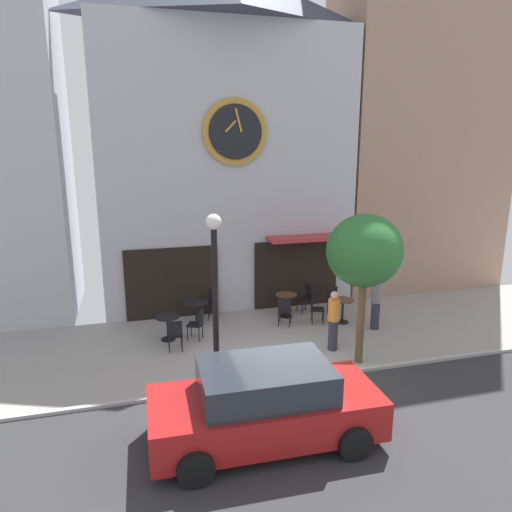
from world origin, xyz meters
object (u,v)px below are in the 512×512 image
Objects in this scene: cafe_table_center_right at (168,323)px; cafe_chair_corner at (285,310)px; cafe_table_center_left at (343,306)px; cafe_chair_curbside at (306,296)px; cafe_chair_left_end at (198,322)px; cafe_chair_near_lamp at (334,299)px; cafe_chair_by_entrance at (315,307)px; cafe_table_leftmost at (196,308)px; street_lamp at (215,298)px; parked_car_red at (265,404)px; cafe_chair_facing_street at (175,333)px; cafe_chair_mid_row at (211,302)px; pedestrian_orange at (334,320)px; street_tree at (365,252)px; pedestrian_grey at (376,302)px; cafe_table_near_door at (286,301)px.

cafe_chair_corner reaches higher than cafe_table_center_right.
cafe_table_center_left is 0.85× the size of cafe_chair_curbside.
cafe_chair_left_end and cafe_chair_near_lamp have the same top height.
cafe_table_leftmost is at bearing 167.89° from cafe_chair_by_entrance.
street_lamp is 4.43× the size of cafe_chair_corner.
parked_car_red is (-4.02, -5.10, 0.23)m from cafe_table_center_left.
cafe_chair_mid_row is at bearing 58.55° from cafe_chair_facing_street.
cafe_table_center_right is 0.80× the size of cafe_chair_curbside.
cafe_chair_by_entrance is at bearing -23.44° from cafe_chair_mid_row.
cafe_chair_mid_row is at bearing 130.53° from pedestrian_orange.
street_tree reaches higher than cafe_table_center_left.
cafe_table_center_right is 5.50m from cafe_chair_near_lamp.
street_tree is 3.68m from cafe_chair_by_entrance.
cafe_table_near_door is at bearing 143.77° from pedestrian_grey.
street_lamp is 2.45m from cafe_chair_facing_street.
cafe_chair_corner is at bearing 1.98° from cafe_table_center_right.
cafe_table_near_door is at bearing 49.65° from street_lamp.
cafe_chair_curbside is 0.54× the size of pedestrian_grey.
cafe_chair_curbside is at bearing 13.57° from cafe_table_center_right.
cafe_table_leftmost is (0.01, 3.46, -1.47)m from street_lamp.
street_lamp is 4.43× the size of cafe_chair_left_end.
cafe_table_center_right is at bearing 99.30° from cafe_chair_facing_street.
parked_car_red is at bearing -117.43° from cafe_chair_curbside.
cafe_table_near_door reaches higher than cafe_table_center_left.
cafe_table_center_left is at bearing 51.75° from parked_car_red.
cafe_chair_facing_street is 1.00× the size of cafe_chair_mid_row.
pedestrian_grey is at bearing -17.95° from cafe_table_leftmost.
cafe_table_near_door is 0.85× the size of cafe_chair_facing_street.
cafe_table_center_right is 3.96m from cafe_table_near_door.
cafe_chair_left_end is 3.74m from cafe_chair_by_entrance.
street_tree is at bearing -69.14° from cafe_chair_corner.
pedestrian_orange is (-0.34, 0.86, -2.07)m from street_tree.
cafe_table_leftmost is at bearing 162.05° from pedestrian_grey.
cafe_chair_by_entrance is 6.17m from parked_car_red.
parked_car_red reaches higher than cafe_chair_corner.
cafe_chair_mid_row is 4.30m from pedestrian_orange.
cafe_chair_left_end is (0.83, -0.20, 0.03)m from cafe_table_center_right.
cafe_chair_curbside is 0.21× the size of parked_car_red.
cafe_chair_near_lamp is 1.68m from pedestrian_grey.
cafe_table_near_door is 2.75m from pedestrian_orange.
cafe_table_center_right is at bearing -166.43° from cafe_chair_curbside.
cafe_chair_left_end is 5.03m from parked_car_red.
cafe_chair_curbside is (0.80, 0.27, -0.00)m from cafe_table_near_door.
cafe_table_near_door reaches higher than cafe_table_center_right.
street_lamp reaches higher than cafe_chair_by_entrance.
street_tree is at bearing -88.42° from cafe_chair_by_entrance.
cafe_table_near_door is at bearing 19.17° from cafe_chair_left_end.
cafe_table_center_left is at bearing -12.25° from cafe_table_leftmost.
cafe_table_center_left is 1.08m from pedestrian_grey.
cafe_table_center_left is 2.09m from pedestrian_orange.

